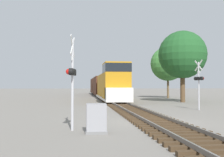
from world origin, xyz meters
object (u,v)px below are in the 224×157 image
freight_train (102,86)px  tree_far_right (182,55)px  crossing_signal_far (199,80)px  relay_cabinet (96,119)px  tree_mid_background (168,64)px  crossing_signal_near (72,75)px

freight_train → tree_far_right: (8.42, -17.64, 3.82)m
crossing_signal_far → relay_cabinet: bearing=121.2°
relay_cabinet → tree_mid_background: (13.58, 30.63, 5.05)m
crossing_signal_near → crossing_signal_far: crossing_signal_near is taller
crossing_signal_near → tree_mid_background: size_ratio=0.50×
crossing_signal_far → relay_cabinet: (-9.06, -9.64, -1.84)m
freight_train → tree_mid_background: tree_mid_background is taller
crossing_signal_far → tree_far_right: 11.03m
crossing_signal_far → relay_cabinet: 13.35m
crossing_signal_near → crossing_signal_far: size_ratio=1.02×
crossing_signal_far → tree_far_right: (2.67, 10.17, 3.35)m
crossing_signal_far → relay_cabinet: crossing_signal_far is taller
crossing_signal_far → tree_mid_background: 21.72m
crossing_signal_far → tree_far_right: size_ratio=0.47×
freight_train → tree_mid_background: bearing=-33.6°
crossing_signal_far → tree_far_right: bearing=-30.3°
relay_cabinet → tree_mid_background: 33.89m
crossing_signal_near → relay_cabinet: size_ratio=3.42×
tree_far_right → tree_mid_background: 10.99m
relay_cabinet → tree_far_right: (11.73, 19.80, 5.20)m
tree_far_right → tree_mid_background: tree_far_right is taller
tree_mid_background → crossing_signal_far: bearing=-102.2°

